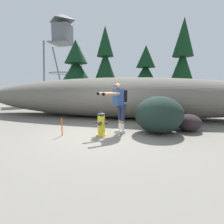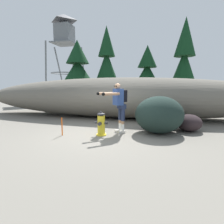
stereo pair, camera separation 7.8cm
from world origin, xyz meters
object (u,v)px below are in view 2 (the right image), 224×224
object	(u,v)px
utility_worker	(119,102)
watchtower	(65,36)
fire_hydrant	(101,124)
boulder_mid	(189,123)
survey_stake	(62,127)
boulder_large	(159,115)

from	to	relation	value
utility_worker	watchtower	distance (m)	15.74
utility_worker	fire_hydrant	bearing A→B (deg)	0.25
boulder_mid	survey_stake	bearing A→B (deg)	-158.64
utility_worker	survey_stake	size ratio (longest dim) A/B	2.85
survey_stake	boulder_mid	bearing A→B (deg)	21.36
fire_hydrant	boulder_mid	size ratio (longest dim) A/B	0.85
boulder_mid	utility_worker	bearing A→B (deg)	-160.09
boulder_large	watchtower	world-z (taller)	watchtower
boulder_mid	watchtower	xyz separation A→B (m)	(-10.72, 11.23, 6.48)
watchtower	utility_worker	bearing A→B (deg)	-55.59
utility_worker	survey_stake	xyz separation A→B (m)	(-1.75, -0.75, -0.79)
fire_hydrant	boulder_mid	world-z (taller)	fire_hydrant
boulder_mid	survey_stake	distance (m)	4.48
survey_stake	boulder_large	bearing A→B (deg)	19.82
survey_stake	watchtower	bearing A→B (deg)	116.97
boulder_mid	watchtower	bearing A→B (deg)	133.66
boulder_large	watchtower	bearing A→B (deg)	129.41
boulder_large	watchtower	size ratio (longest dim) A/B	0.19
boulder_large	survey_stake	size ratio (longest dim) A/B	2.80
boulder_large	boulder_mid	bearing A→B (deg)	25.64
fire_hydrant	boulder_large	distance (m)	2.03
boulder_mid	watchtower	distance (m)	16.82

